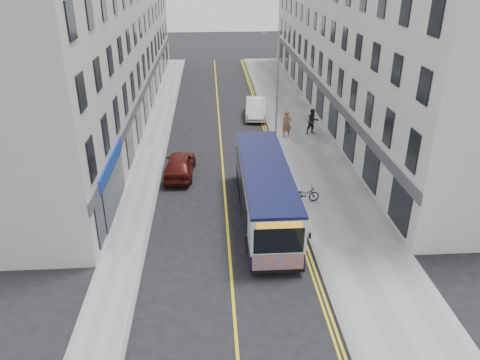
{
  "coord_description": "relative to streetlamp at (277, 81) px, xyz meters",
  "views": [
    {
      "loc": [
        -0.7,
        -19.61,
        12.63
      ],
      "look_at": [
        0.8,
        3.31,
        1.6
      ],
      "focal_mm": 35.0,
      "sensor_mm": 36.0,
      "label": 1
    }
  ],
  "objects": [
    {
      "name": "ground",
      "position": [
        -4.17,
        -14.0,
        -4.38
      ],
      "size": [
        140.0,
        140.0,
        0.0
      ],
      "primitive_type": "plane",
      "color": "black",
      "rests_on": "ground"
    },
    {
      "name": "pavement_west",
      "position": [
        -9.17,
        -2.0,
        -4.32
      ],
      "size": [
        2.0,
        64.0,
        0.12
      ],
      "primitive_type": "cube",
      "color": "gray",
      "rests_on": "ground"
    },
    {
      "name": "car_maroon",
      "position": [
        -6.92,
        -6.42,
        -3.63
      ],
      "size": [
        2.04,
        4.53,
        1.51
      ],
      "primitive_type": "imported",
      "rotation": [
        0.0,
        0.0,
        3.08
      ],
      "color": "#480F0C",
      "rests_on": "ground"
    },
    {
      "name": "road_centre_line",
      "position": [
        -4.17,
        -2.0,
        -4.38
      ],
      "size": [
        0.12,
        64.0,
        0.01
      ],
      "primitive_type": "cube",
      "color": "gold",
      "rests_on": "ground"
    },
    {
      "name": "city_bus",
      "position": [
        -2.19,
        -12.12,
        -2.72
      ],
      "size": [
        2.44,
        10.44,
        3.03
      ],
      "color": "black",
      "rests_on": "ground"
    },
    {
      "name": "bicycle",
      "position": [
        0.23,
        -10.66,
        -3.81
      ],
      "size": [
        1.78,
        0.76,
        0.91
      ],
      "primitive_type": "imported",
      "rotation": [
        0.0,
        0.0,
        1.66
      ],
      "color": "black",
      "rests_on": "pavement_east"
    },
    {
      "name": "pedestrian_far",
      "position": [
        2.96,
        0.37,
        -3.27
      ],
      "size": [
        1.11,
        0.95,
        1.98
      ],
      "primitive_type": "imported",
      "rotation": [
        0.0,
        0.0,
        0.23
      ],
      "color": "black",
      "rests_on": "pavement_east"
    },
    {
      "name": "road_dbl_yellow_outer",
      "position": [
        -0.42,
        -2.0,
        -4.38
      ],
      "size": [
        0.1,
        64.0,
        0.01
      ],
      "primitive_type": "cube",
      "color": "gold",
      "rests_on": "ground"
    },
    {
      "name": "car_white",
      "position": [
        -0.97,
        5.29,
        -3.59
      ],
      "size": [
        2.12,
        4.93,
        1.58
      ],
      "primitive_type": "imported",
      "rotation": [
        0.0,
        0.0,
        -0.1
      ],
      "color": "silver",
      "rests_on": "ground"
    },
    {
      "name": "terrace_east",
      "position": [
        7.33,
        7.0,
        2.12
      ],
      "size": [
        6.0,
        46.0,
        13.0
      ],
      "primitive_type": "cube",
      "color": "silver",
      "rests_on": "ground"
    },
    {
      "name": "pavement_east",
      "position": [
        2.08,
        -2.0,
        -4.32
      ],
      "size": [
        4.5,
        64.0,
        0.12
      ],
      "primitive_type": "cube",
      "color": "gray",
      "rests_on": "ground"
    },
    {
      "name": "kerb_east",
      "position": [
        -0.17,
        -2.0,
        -4.32
      ],
      "size": [
        0.18,
        64.0,
        0.13
      ],
      "primitive_type": "cube",
      "color": "slate",
      "rests_on": "ground"
    },
    {
      "name": "streetlamp",
      "position": [
        0.0,
        0.0,
        0.0
      ],
      "size": [
        1.32,
        0.18,
        8.0
      ],
      "color": "#9A9CA2",
      "rests_on": "ground"
    },
    {
      "name": "terrace_west",
      "position": [
        -13.17,
        7.0,
        2.12
      ],
      "size": [
        6.0,
        46.0,
        13.0
      ],
      "primitive_type": "cube",
      "color": "beige",
      "rests_on": "ground"
    },
    {
      "name": "pedestrian_near",
      "position": [
        0.88,
        -0.18,
        -3.26
      ],
      "size": [
        0.76,
        0.53,
        2.0
      ],
      "primitive_type": "imported",
      "rotation": [
        0.0,
        0.0,
        0.07
      ],
      "color": "brown",
      "rests_on": "pavement_east"
    },
    {
      "name": "kerb_west",
      "position": [
        -8.17,
        -2.0,
        -4.32
      ],
      "size": [
        0.18,
        64.0,
        0.13
      ],
      "primitive_type": "cube",
      "color": "slate",
      "rests_on": "ground"
    },
    {
      "name": "road_dbl_yellow_inner",
      "position": [
        -0.62,
        -2.0,
        -4.38
      ],
      "size": [
        0.1,
        64.0,
        0.01
      ],
      "primitive_type": "cube",
      "color": "gold",
      "rests_on": "ground"
    }
  ]
}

